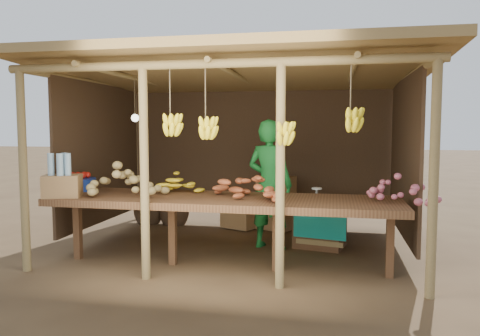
# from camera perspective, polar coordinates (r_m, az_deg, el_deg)

# --- Properties ---
(ground) EXTENTS (60.00, 60.00, 0.00)m
(ground) POSITION_cam_1_polar(r_m,az_deg,el_deg) (6.31, 0.00, -9.55)
(ground) COLOR brown
(ground) RESTS_ON ground
(stall_structure) EXTENTS (4.70, 3.50, 2.43)m
(stall_structure) POSITION_cam_1_polar(r_m,az_deg,el_deg) (6.09, 0.51, 8.10)
(stall_structure) COLOR #947C4C
(stall_structure) RESTS_ON ground
(counter) EXTENTS (3.90, 1.05, 0.80)m
(counter) POSITION_cam_1_polar(r_m,az_deg,el_deg) (5.25, -2.06, -4.26)
(counter) COLOR brown
(counter) RESTS_ON ground
(potato_heap) EXTENTS (1.11, 0.91, 0.36)m
(potato_heap) POSITION_cam_1_polar(r_m,az_deg,el_deg) (5.55, -14.14, -1.36)
(potato_heap) COLOR #9D8751
(potato_heap) RESTS_ON counter
(sweet_potato_heap) EXTENTS (0.94, 0.65, 0.35)m
(sweet_potato_heap) POSITION_cam_1_polar(r_m,az_deg,el_deg) (5.11, 0.48, -1.80)
(sweet_potato_heap) COLOR #A34E2A
(sweet_potato_heap) RESTS_ON counter
(onion_heap) EXTENTS (0.91, 0.72, 0.36)m
(onion_heap) POSITION_cam_1_polar(r_m,az_deg,el_deg) (5.04, 19.23, -2.15)
(onion_heap) COLOR #C25E71
(onion_heap) RESTS_ON counter
(banana_pile) EXTENTS (0.58, 0.43, 0.34)m
(banana_pile) POSITION_cam_1_polar(r_m,az_deg,el_deg) (5.68, -7.35, -1.22)
(banana_pile) COLOR yellow
(banana_pile) RESTS_ON counter
(tomato_basin) EXTENTS (0.43, 0.43, 0.23)m
(tomato_basin) POSITION_cam_1_polar(r_m,az_deg,el_deg) (6.14, -19.11, -1.74)
(tomato_basin) COLOR navy
(tomato_basin) RESTS_ON counter
(bottle_box) EXTENTS (0.47, 0.42, 0.50)m
(bottle_box) POSITION_cam_1_polar(r_m,az_deg,el_deg) (5.61, -20.86, -1.39)
(bottle_box) COLOR olive
(bottle_box) RESTS_ON counter
(vendor) EXTENTS (0.71, 0.58, 1.68)m
(vendor) POSITION_cam_1_polar(r_m,az_deg,el_deg) (6.09, 3.63, -2.01)
(vendor) COLOR #1B7A2E
(vendor) RESTS_ON ground
(tarp_crate) EXTENTS (0.79, 0.72, 0.81)m
(tarp_crate) POSITION_cam_1_polar(r_m,az_deg,el_deg) (6.32, 9.72, -6.49)
(tarp_crate) COLOR brown
(tarp_crate) RESTS_ON ground
(carton_stack) EXTENTS (1.18, 0.56, 0.81)m
(carton_stack) POSITION_cam_1_polar(r_m,az_deg,el_deg) (7.28, 2.97, -4.71)
(carton_stack) COLOR olive
(carton_stack) RESTS_ON ground
(burlap_sacks) EXTENTS (0.94, 0.49, 0.66)m
(burlap_sacks) POSITION_cam_1_polar(r_m,az_deg,el_deg) (7.81, -9.58, -4.65)
(burlap_sacks) COLOR #483321
(burlap_sacks) RESTS_ON ground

